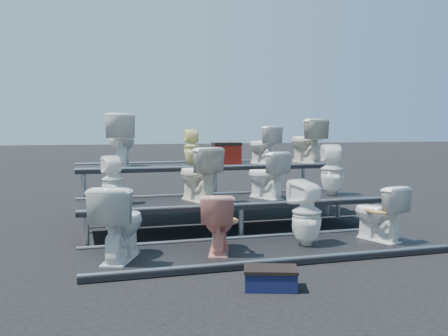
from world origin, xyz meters
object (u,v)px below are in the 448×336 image
object	(u,v)px
toilet_0	(120,222)
toilet_2	(307,213)
toilet_5	(198,174)
red_crate	(226,155)
toilet_7	(332,170)
toilet_8	(121,140)
toilet_1	(218,223)
toilet_11	(306,141)
toilet_9	(192,147)
toilet_3	(378,213)
toilet_6	(266,175)
toilet_10	(263,145)
toilet_4	(113,180)
step_stool	(271,280)

from	to	relation	value
toilet_0	toilet_2	world-z (taller)	toilet_0
toilet_2	toilet_5	xyz separation A→B (m)	(-1.02, 1.30, 0.38)
toilet_2	red_crate	xyz separation A→B (m)	(-0.20, 2.62, 0.56)
toilet_7	toilet_8	xyz separation A→B (m)	(-2.99, 1.30, 0.43)
toilet_1	toilet_7	world-z (taller)	toilet_7
toilet_11	toilet_9	bearing A→B (deg)	-8.14
toilet_0	red_crate	distance (m)	3.34
toilet_2	toilet_3	size ratio (longest dim) A/B	1.13
toilet_5	toilet_6	bearing A→B (deg)	163.74
toilet_3	toilet_9	distance (m)	3.24
toilet_9	toilet_6	bearing A→B (deg)	126.57
toilet_1	toilet_5	world-z (taller)	toilet_5
toilet_8	toilet_11	size ratio (longest dim) A/B	1.08
toilet_7	toilet_8	distance (m)	3.29
toilet_7	toilet_10	bearing A→B (deg)	-44.26
toilet_6	toilet_5	bearing A→B (deg)	-20.55
toilet_6	toilet_10	world-z (taller)	toilet_10
red_crate	toilet_0	bearing A→B (deg)	-121.83
toilet_8	toilet_7	bearing A→B (deg)	162.84
toilet_2	toilet_11	distance (m)	2.99
toilet_3	red_crate	world-z (taller)	red_crate
toilet_1	toilet_8	world-z (taller)	toilet_8
toilet_11	toilet_8	bearing A→B (deg)	-8.14
toilet_1	toilet_4	bearing A→B (deg)	-32.35
toilet_0	toilet_5	bearing A→B (deg)	-109.15
toilet_8	red_crate	size ratio (longest dim) A/B	1.89
toilet_11	toilet_1	bearing A→B (deg)	39.67
toilet_0	toilet_5	distance (m)	1.79
toilet_7	toilet_11	size ratio (longest dim) A/B	1.00
toilet_2	toilet_7	distance (m)	1.72
red_crate	toilet_6	bearing A→B (deg)	-76.44
toilet_11	red_crate	size ratio (longest dim) A/B	1.74
toilet_11	step_stool	world-z (taller)	toilet_11
toilet_5	toilet_0	bearing A→B (deg)	31.54
toilet_2	toilet_10	distance (m)	2.74
toilet_4	toilet_8	world-z (taller)	toilet_8
toilet_2	toilet_11	xyz separation A→B (m)	(1.26, 2.60, 0.79)
toilet_3	toilet_6	distance (m)	1.69
toilet_10	toilet_9	bearing A→B (deg)	-17.41
toilet_11	step_stool	size ratio (longest dim) A/B	1.64
toilet_0	toilet_9	world-z (taller)	toilet_9
toilet_5	step_stool	bearing A→B (deg)	75.19
toilet_0	toilet_11	distance (m)	4.39
toilet_3	toilet_5	world-z (taller)	toilet_5
toilet_3	step_stool	distance (m)	2.32
toilet_5	red_crate	xyz separation A→B (m)	(0.82, 1.32, 0.18)
toilet_0	toilet_8	size ratio (longest dim) A/B	0.97
toilet_3	toilet_2	bearing A→B (deg)	-15.90
step_stool	toilet_4	bearing A→B (deg)	134.91
toilet_1	toilet_4	distance (m)	1.73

